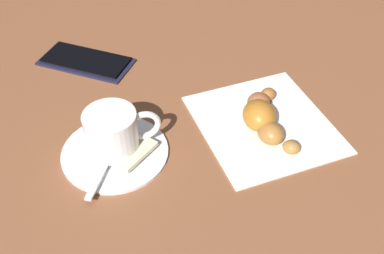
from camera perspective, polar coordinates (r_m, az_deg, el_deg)
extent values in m
plane|color=brown|center=(0.64, 1.20, -1.91)|extent=(1.80, 1.80, 0.00)
cylinder|color=white|center=(0.63, -9.38, -2.93)|extent=(0.14, 0.14, 0.01)
cylinder|color=white|center=(0.61, -9.81, -0.53)|extent=(0.07, 0.07, 0.06)
cylinder|color=#3D2416|center=(0.60, -9.88, -0.06)|extent=(0.06, 0.06, 0.00)
torus|color=white|center=(0.61, -5.87, 0.32)|extent=(0.05, 0.02, 0.05)
cube|color=silver|center=(0.60, -10.89, -5.20)|extent=(0.04, 0.10, 0.00)
ellipsoid|color=silver|center=(0.64, -8.95, -1.02)|extent=(0.03, 0.03, 0.01)
cube|color=beige|center=(0.61, -6.60, -3.34)|extent=(0.05, 0.06, 0.01)
cube|color=white|center=(0.67, 8.77, 0.43)|extent=(0.22, 0.24, 0.00)
ellipsoid|color=#9F5E2C|center=(0.71, 9.25, 3.99)|extent=(0.03, 0.03, 0.02)
ellipsoid|color=#A05C38|center=(0.68, 8.10, 2.89)|extent=(0.05, 0.05, 0.03)
ellipsoid|color=#B06A23|center=(0.65, 8.20, 1.41)|extent=(0.05, 0.06, 0.04)
ellipsoid|color=#9F672F|center=(0.63, 9.58, -0.77)|extent=(0.05, 0.05, 0.03)
ellipsoid|color=#A06E35|center=(0.63, 12.03, -2.43)|extent=(0.03, 0.03, 0.02)
cube|color=#1D1D35|center=(0.80, -12.80, 7.82)|extent=(0.17, 0.13, 0.01)
cube|color=black|center=(0.80, -12.84, 8.06)|extent=(0.15, 0.12, 0.00)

